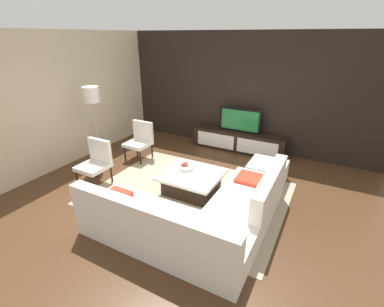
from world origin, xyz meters
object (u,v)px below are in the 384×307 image
at_px(television, 240,120).
at_px(accent_chair_near, 96,160).
at_px(media_console, 238,141).
at_px(sectional_couch, 199,216).
at_px(ottoman, 267,172).
at_px(fruit_bowl, 186,167).
at_px(coffee_table, 192,182).
at_px(accent_chair_far, 140,138).
at_px(floor_lamp, 92,99).

xyz_separation_m(television, accent_chair_near, (-1.89, -2.86, -0.30)).
xyz_separation_m(media_console, sectional_couch, (0.53, -3.25, 0.03)).
xyz_separation_m(media_console, television, (-0.00, 0.00, 0.54)).
bearing_deg(accent_chair_near, sectional_couch, -16.18).
bearing_deg(ottoman, television, 129.30).
xyz_separation_m(television, fruit_bowl, (-0.28, -2.20, -0.36)).
bearing_deg(accent_chair_near, fruit_bowl, 15.36).
bearing_deg(coffee_table, sectional_couch, -56.49).
relative_size(media_console, fruit_bowl, 8.26).
xyz_separation_m(sectional_couch, accent_chair_far, (-2.41, 1.73, 0.21)).
distance_m(ottoman, fruit_bowl, 1.63).
height_order(coffee_table, accent_chair_far, accent_chair_far).
relative_size(coffee_table, accent_chair_near, 1.22).
distance_m(floor_lamp, fruit_bowl, 2.50).
bearing_deg(floor_lamp, media_console, 40.03).
bearing_deg(floor_lamp, ottoman, 13.85).
xyz_separation_m(floor_lamp, accent_chair_far, (0.68, 0.63, -0.97)).
distance_m(accent_chair_near, ottoman, 3.34).
distance_m(television, coffee_table, 2.37).
bearing_deg(coffee_table, accent_chair_far, 156.25).
relative_size(coffee_table, accent_chair_far, 1.22).
height_order(sectional_couch, fruit_bowl, sectional_couch).
height_order(coffee_table, fruit_bowl, fruit_bowl).
bearing_deg(media_console, sectional_couch, -80.72).
bearing_deg(accent_chair_near, television, 49.57).
bearing_deg(coffee_table, fruit_bowl, 151.68).
bearing_deg(ottoman, sectional_couch, -104.23).
relative_size(floor_lamp, accent_chair_far, 1.97).
bearing_deg(sectional_couch, accent_chair_near, 170.78).
xyz_separation_m(media_console, accent_chair_far, (-1.88, -1.51, 0.24)).
bearing_deg(floor_lamp, fruit_bowl, -1.22).
bearing_deg(accent_chair_far, floor_lamp, -136.73).
xyz_separation_m(sectional_couch, ottoman, (0.50, 1.99, -0.08)).
bearing_deg(fruit_bowl, floor_lamp, 178.78).
bearing_deg(fruit_bowl, coffee_table, -28.32).
bearing_deg(fruit_bowl, accent_chair_far, 156.80).
bearing_deg(accent_chair_near, media_console, 49.57).
bearing_deg(television, fruit_bowl, -97.34).
relative_size(media_console, television, 2.25).
bearing_deg(accent_chair_near, floor_lamp, 126.45).
height_order(media_console, accent_chair_far, accent_chair_far).
bearing_deg(television, accent_chair_near, -123.47).
xyz_separation_m(media_console, ottoman, (1.03, -1.26, -0.05)).
distance_m(sectional_couch, coffee_table, 1.15).
relative_size(accent_chair_near, fruit_bowl, 3.11).
relative_size(accent_chair_near, floor_lamp, 0.51).
xyz_separation_m(accent_chair_near, accent_chair_far, (0.01, 1.34, 0.00)).
relative_size(coffee_table, ottoman, 1.52).
height_order(television, ottoman, television).
bearing_deg(television, coffee_table, -92.49).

